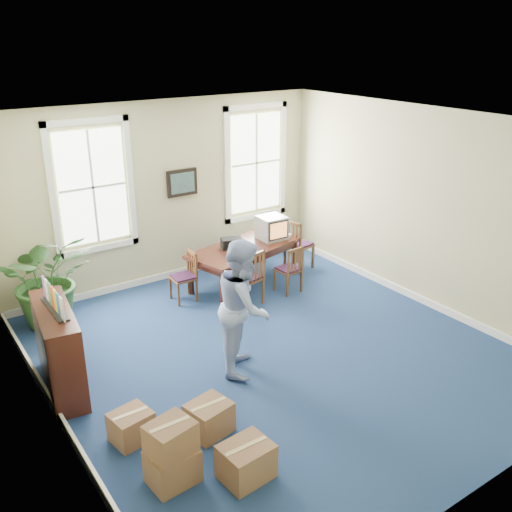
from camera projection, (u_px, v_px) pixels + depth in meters
floor at (274, 352)px, 8.10m from camera, size 6.50×6.50×0.00m
ceiling at (277, 124)px, 6.92m from camera, size 6.50×6.50×0.00m
wall_back at (166, 193)px, 10.00m from camera, size 6.50×0.00×6.50m
wall_front at (494, 354)px, 5.02m from camera, size 6.50×0.00×6.50m
wall_left at (44, 305)px, 5.93m from camera, size 0.00×6.50×6.50m
wall_right at (427, 209)px, 9.09m from camera, size 0.00×6.50×6.50m
baseboard_back at (172, 274)px, 10.55m from camera, size 6.00×0.04×0.12m
baseboard_left at (65, 425)px, 6.52m from camera, size 0.04×6.50×0.12m
baseboard_right at (416, 297)px, 9.64m from camera, size 0.04×6.50×0.12m
window_left at (92, 187)px, 9.19m from camera, size 1.40×0.12×2.20m
window_right at (256, 163)px, 10.87m from camera, size 1.40×0.12×2.20m
wall_picture at (182, 183)px, 10.07m from camera, size 0.58×0.06×0.48m
conference_table at (245, 265)px, 10.18m from camera, size 2.26×1.43×0.71m
crt_tv at (272, 228)px, 10.33m from camera, size 0.48×0.52×0.42m
game_console at (286, 235)px, 10.52m from camera, size 0.20×0.22×0.05m
equipment_bag at (232, 243)px, 9.93m from camera, size 0.41×0.33×0.18m
chair_near_left at (247, 277)px, 9.36m from camera, size 0.51×0.51×0.96m
chair_near_right at (288, 269)px, 9.83m from camera, size 0.41×0.41×0.85m
chair_end_left at (183, 277)px, 9.50m from camera, size 0.40×0.40×0.86m
chair_end_right at (299, 244)px, 10.78m from camera, size 0.52×0.52×0.98m
man at (244, 306)px, 7.43m from camera, size 1.09×1.13×1.83m
credenza at (59, 349)px, 7.11m from camera, size 0.58×1.46×1.11m
brochure_rack at (53, 297)px, 6.85m from camera, size 0.36×0.75×0.33m
potted_plant at (48, 279)px, 8.65m from camera, size 1.50×1.36×1.50m
cardboard_boxes at (184, 440)px, 5.82m from camera, size 1.48×1.48×0.74m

